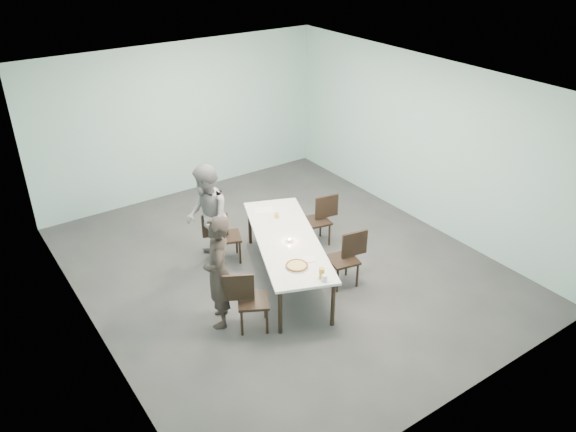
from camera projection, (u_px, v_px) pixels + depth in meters
ground at (282, 266)px, 9.14m from camera, size 7.00×7.00×0.00m
room_shell at (282, 150)px, 8.17m from camera, size 6.02×7.02×3.01m
table at (287, 241)px, 8.48m from camera, size 1.79×2.75×0.75m
chair_near_left at (247, 297)px, 7.57m from camera, size 0.65×0.57×0.87m
chair_far_left at (222, 234)px, 9.07m from camera, size 0.65×0.54×0.87m
chair_near_right at (348, 255)px, 8.51m from camera, size 0.64×0.49×0.87m
chair_far_right at (321, 216)px, 9.58m from camera, size 0.64×0.49×0.87m
diner_near at (218, 272)px, 7.52m from camera, size 0.64×0.72×1.66m
diner_far at (207, 217)px, 8.79m from camera, size 0.91×1.02×1.73m
pizza at (297, 266)px, 7.76m from camera, size 0.34×0.34×0.04m
side_plate at (309, 259)px, 7.93m from camera, size 0.18×0.18×0.01m
beer_glass at (322, 273)px, 7.50m from camera, size 0.08×0.08×0.15m
water_tumbler at (324, 278)px, 7.46m from camera, size 0.08×0.08×0.09m
tealight at (290, 240)px, 8.36m from camera, size 0.06×0.06×0.05m
amber_tumbler at (277, 215)px, 9.01m from camera, size 0.07×0.07×0.08m
menu at (263, 210)px, 9.24m from camera, size 0.36×0.31×0.01m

